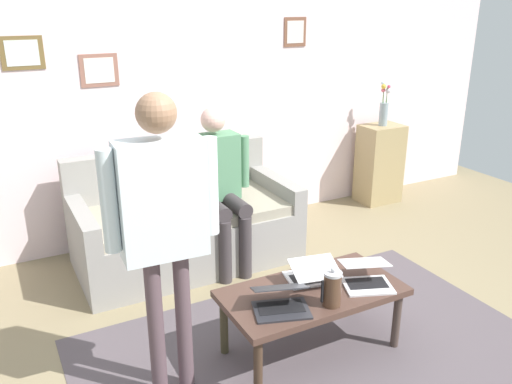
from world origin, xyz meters
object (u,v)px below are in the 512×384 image
object	(u,v)px
flower_vase	(384,109)
person_seated	(219,180)
side_shelf	(379,164)
laptop_left	(281,302)
laptop_center	(311,274)
french_press	(332,288)
couch	(185,225)
coffee_table	(312,297)
laptop_right	(366,277)
person_standing	(163,214)

from	to	relation	value
flower_vase	person_seated	size ratio (longest dim) A/B	0.35
person_seated	side_shelf	bearing A→B (deg)	-165.16
person_seated	laptop_left	bearing A→B (deg)	79.92
person_seated	laptop_center	bearing A→B (deg)	93.75
laptop_left	french_press	world-z (taller)	french_press
laptop_center	person_seated	xyz separation A→B (m)	(0.08, -1.19, 0.26)
side_shelf	flower_vase	bearing A→B (deg)	6.81
couch	coffee_table	size ratio (longest dim) A/B	1.61
laptop_right	person_standing	world-z (taller)	person_standing
laptop_center	person_seated	size ratio (longest dim) A/B	0.27
french_press	person_seated	size ratio (longest dim) A/B	0.18
person_standing	laptop_right	bearing A→B (deg)	173.26
laptop_center	person_seated	bearing A→B (deg)	-86.25
side_shelf	person_seated	size ratio (longest dim) A/B	0.64
coffee_table	laptop_right	bearing A→B (deg)	163.77
laptop_center	french_press	world-z (taller)	french_press
laptop_center	side_shelf	bearing A→B (deg)	-139.05
coffee_table	person_seated	distance (m)	1.33
laptop_center	person_standing	bearing A→B (deg)	2.87
coffee_table	french_press	world-z (taller)	french_press
coffee_table	side_shelf	xyz separation A→B (m)	(-2.06, -1.84, 0.04)
coffee_table	french_press	distance (m)	0.24
laptop_right	flower_vase	xyz separation A→B (m)	(-1.74, -1.93, 0.53)
couch	person_standing	bearing A→B (deg)	66.88
couch	coffee_table	world-z (taller)	couch
coffee_table	person_seated	size ratio (longest dim) A/B	0.84
laptop_left	flower_vase	xyz separation A→B (m)	(-2.33, -1.92, 0.53)
flower_vase	person_standing	bearing A→B (deg)	31.43
laptop_right	flower_vase	bearing A→B (deg)	-131.97
side_shelf	person_standing	xyz separation A→B (m)	(2.93, 1.79, 0.64)
person_seated	couch	bearing A→B (deg)	-46.22
couch	french_press	xyz separation A→B (m)	(-0.25, 1.70, 0.22)
flower_vase	person_standing	world-z (taller)	person_standing
couch	laptop_left	bearing A→B (deg)	89.05
side_shelf	couch	bearing A→B (deg)	8.06
coffee_table	couch	bearing A→B (deg)	-80.84
coffee_table	side_shelf	size ratio (longest dim) A/B	1.31
side_shelf	person_standing	bearing A→B (deg)	31.42
person_standing	coffee_table	bearing A→B (deg)	176.93
side_shelf	person_standing	world-z (taller)	person_standing
coffee_table	person_standing	bearing A→B (deg)	-3.07
coffee_table	person_standing	size ratio (longest dim) A/B	0.65
coffee_table	laptop_center	distance (m)	0.14
laptop_left	person_standing	xyz separation A→B (m)	(0.60, -0.13, 0.60)
laptop_center	laptop_right	bearing A→B (deg)	145.53
french_press	flower_vase	xyz separation A→B (m)	(-2.06, -2.03, 0.47)
french_press	laptop_left	bearing A→B (deg)	-20.20
coffee_table	french_press	size ratio (longest dim) A/B	4.58
laptop_left	laptop_right	distance (m)	0.59
person_standing	laptop_left	bearing A→B (deg)	167.38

